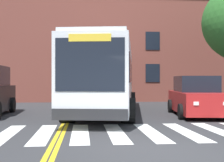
% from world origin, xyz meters
% --- Properties ---
extents(ground_plane, '(120.00, 120.00, 0.00)m').
position_xyz_m(ground_plane, '(0.00, 0.00, 0.00)').
color(ground_plane, '#303033').
extents(crosswalk, '(9.41, 3.78, 0.01)m').
position_xyz_m(crosswalk, '(0.46, 2.47, 0.00)').
color(crosswalk, white).
rests_on(crosswalk, ground).
extents(lane_line_yellow_inner, '(0.12, 36.00, 0.01)m').
position_xyz_m(lane_line_yellow_inner, '(-2.44, 16.47, 0.00)').
color(lane_line_yellow_inner, gold).
rests_on(lane_line_yellow_inner, ground).
extents(lane_line_yellow_outer, '(0.12, 36.00, 0.01)m').
position_xyz_m(lane_line_yellow_outer, '(-2.28, 16.47, 0.00)').
color(lane_line_yellow_outer, gold).
rests_on(lane_line_yellow_outer, ground).
extents(city_bus, '(4.18, 11.63, 3.36)m').
position_xyz_m(city_bus, '(-0.58, 8.21, 1.83)').
color(city_bus, white).
rests_on(city_bus, ground).
extents(car_red_far_lane, '(2.56, 4.87, 1.84)m').
position_xyz_m(car_red_far_lane, '(3.53, 6.88, 0.84)').
color(car_red_far_lane, '#AD1E1E').
rests_on(car_red_far_lane, ground).
extents(building_facade, '(30.74, 6.90, 8.86)m').
position_xyz_m(building_facade, '(3.56, 19.81, 4.44)').
color(building_facade, brown).
rests_on(building_facade, ground).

